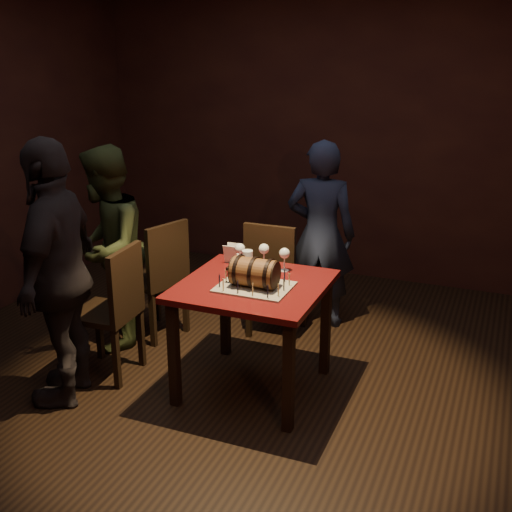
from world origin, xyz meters
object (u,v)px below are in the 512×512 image
pub_table (253,299)px  chair_back (274,273)px  barrel_cake (254,272)px  person_left_front (59,274)px  wine_glass_mid (264,250)px  wine_glass_left (240,250)px  chair_left_front (115,305)px  person_left_rear (107,249)px  person_back (321,235)px  pint_of_ale (247,262)px  chair_left_rear (160,273)px  wine_glass_right (284,254)px

pub_table → chair_back: chair_back is taller
barrel_cake → person_left_front: 1.21m
wine_glass_mid → person_left_front: (-1.02, -0.86, -0.02)m
wine_glass_left → chair_back: 0.63m
chair_left_front → person_left_rear: (-0.32, 0.40, 0.24)m
person_back → person_left_front: 2.08m
pub_table → pint_of_ale: 0.28m
barrel_cake → chair_left_rear: 1.19m
wine_glass_mid → chair_left_rear: size_ratio=0.17×
pint_of_ale → person_left_front: size_ratio=0.09×
wine_glass_right → person_left_rear: person_left_rear is taller
barrel_cake → wine_glass_mid: size_ratio=2.11×
person_back → person_left_rear: (-1.35, -0.97, 0.01)m
chair_left_rear → pint_of_ale: bearing=-18.9°
wine_glass_mid → person_left_front: 1.34m
wine_glass_right → chair_left_rear: bearing=170.5°
pint_of_ale → chair_left_rear: size_ratio=0.16×
wine_glass_mid → person_back: (0.15, 0.86, -0.11)m
chair_left_rear → chair_left_front: (0.03, -0.66, 0.00)m
pub_table → wine_glass_left: wine_glass_left is taller
wine_glass_mid → wine_glass_right: size_ratio=1.00×
pub_table → barrel_cake: (0.04, -0.07, 0.21)m
wine_glass_left → pint_of_ale: (0.10, -0.09, -0.05)m
chair_back → chair_left_rear: bearing=-158.0°
wine_glass_right → person_left_front: bearing=-145.0°
chair_back → person_left_front: person_left_front is taller
chair_back → wine_glass_mid: bearing=-77.4°
chair_back → person_left_front: (-0.92, -1.33, 0.33)m
wine_glass_mid → chair_left_rear: chair_left_rear is taller
chair_back → person_left_rear: (-1.09, -0.58, 0.24)m
wine_glass_right → wine_glass_mid: bearing=167.9°
wine_glass_right → chair_left_front: 1.20m
person_left_rear → chair_back: bearing=98.3°
pint_of_ale → person_left_front: (-0.96, -0.71, 0.03)m
wine_glass_right → person_left_front: size_ratio=0.09×
pub_table → wine_glass_mid: (-0.06, 0.32, 0.23)m
pint_of_ale → person_left_front: 1.20m
wine_glass_right → person_back: person_back is taller
wine_glass_right → person_left_rear: size_ratio=0.11×
wine_glass_left → chair_left_rear: bearing=165.2°
barrel_cake → wine_glass_right: size_ratio=2.11×
chair_back → chair_left_front: size_ratio=1.00×
pint_of_ale → chair_left_front: (-0.82, -0.36, -0.30)m
wine_glass_left → wine_glass_right: same height
person_back → person_left_front: bearing=49.0°
chair_back → chair_left_rear: same height
wine_glass_left → chair_left_front: chair_left_front is taller
chair_left_front → person_left_rear: size_ratio=0.61×
wine_glass_mid → person_left_rear: size_ratio=0.11×
pub_table → wine_glass_left: bearing=128.0°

